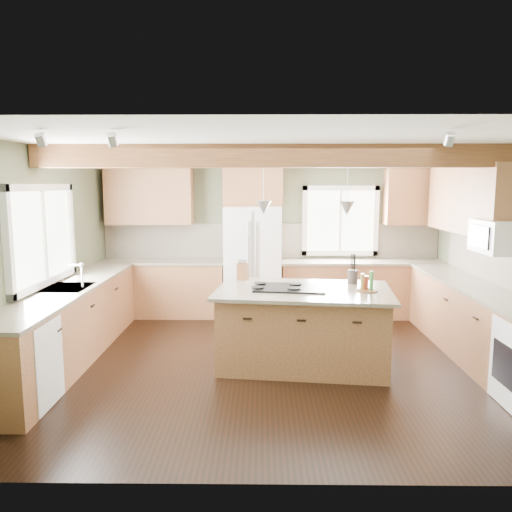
{
  "coord_description": "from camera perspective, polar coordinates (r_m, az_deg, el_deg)",
  "views": [
    {
      "loc": [
        -0.15,
        -5.83,
        2.15
      ],
      "look_at": [
        -0.23,
        0.3,
        1.27
      ],
      "focal_mm": 35.0,
      "sensor_mm": 36.0,
      "label": 1
    }
  ],
  "objects": [
    {
      "name": "floor",
      "position": [
        6.22,
        2.09,
        -12.04
      ],
      "size": [
        5.6,
        5.6,
        0.0
      ],
      "primitive_type": "plane",
      "color": "black",
      "rests_on": "ground"
    },
    {
      "name": "ceiling",
      "position": [
        5.85,
        2.22,
        12.59
      ],
      "size": [
        5.6,
        5.6,
        0.0
      ],
      "primitive_type": "plane",
      "rotation": [
        3.14,
        0.0,
        0.0
      ],
      "color": "silver",
      "rests_on": "wall_back"
    },
    {
      "name": "wall_back",
      "position": [
        8.38,
        1.72,
        2.37
      ],
      "size": [
        5.6,
        0.0,
        5.6
      ],
      "primitive_type": "plane",
      "rotation": [
        1.57,
        0.0,
        0.0
      ],
      "color": "#475038",
      "rests_on": "ground"
    },
    {
      "name": "wall_left",
      "position": [
        6.46,
        -23.51,
        -0.06
      ],
      "size": [
        0.0,
        5.0,
        5.0
      ],
      "primitive_type": "plane",
      "rotation": [
        1.57,
        0.0,
        1.57
      ],
      "color": "#475038",
      "rests_on": "ground"
    },
    {
      "name": "ceiling_beam",
      "position": [
        5.81,
        2.22,
        11.33
      ],
      "size": [
        5.55,
        0.26,
        0.26
      ],
      "primitive_type": "cube",
      "color": "#4D2716",
      "rests_on": "ceiling"
    },
    {
      "name": "soffit_trim",
      "position": [
        8.24,
        1.77,
        10.9
      ],
      "size": [
        5.55,
        0.2,
        0.1
      ],
      "primitive_type": "cube",
      "color": "#4D2716",
      "rests_on": "ceiling"
    },
    {
      "name": "backsplash_back",
      "position": [
        8.37,
        1.72,
        1.74
      ],
      "size": [
        5.58,
        0.03,
        0.58
      ],
      "primitive_type": "cube",
      "color": "brown",
      "rests_on": "wall_back"
    },
    {
      "name": "backsplash_right",
      "position": [
        6.64,
        26.91,
        -0.84
      ],
      "size": [
        0.03,
        3.7,
        0.58
      ],
      "primitive_type": "cube",
      "color": "brown",
      "rests_on": "wall_right"
    },
    {
      "name": "base_cab_back_left",
      "position": [
        8.38,
        -10.63,
        -3.73
      ],
      "size": [
        2.02,
        0.6,
        0.88
      ],
      "primitive_type": "cube",
      "color": "brown",
      "rests_on": "floor"
    },
    {
      "name": "counter_back_left",
      "position": [
        8.29,
        -10.71,
        -0.62
      ],
      "size": [
        2.06,
        0.64,
        0.04
      ],
      "primitive_type": "cube",
      "color": "brown",
      "rests_on": "base_cab_back_left"
    },
    {
      "name": "base_cab_back_right",
      "position": [
        8.38,
        12.0,
        -3.77
      ],
      "size": [
        2.62,
        0.6,
        0.88
      ],
      "primitive_type": "cube",
      "color": "brown",
      "rests_on": "floor"
    },
    {
      "name": "counter_back_right",
      "position": [
        8.3,
        12.09,
        -0.66
      ],
      "size": [
        2.66,
        0.64,
        0.04
      ],
      "primitive_type": "cube",
      "color": "brown",
      "rests_on": "base_cab_back_right"
    },
    {
      "name": "base_cab_left",
      "position": [
        6.56,
        -20.49,
        -7.45
      ],
      "size": [
        0.6,
        3.7,
        0.88
      ],
      "primitive_type": "cube",
      "color": "brown",
      "rests_on": "floor"
    },
    {
      "name": "counter_left",
      "position": [
        6.46,
        -20.69,
        -3.51
      ],
      "size": [
        0.64,
        3.74,
        0.04
      ],
      "primitive_type": "cube",
      "color": "brown",
      "rests_on": "base_cab_left"
    },
    {
      "name": "base_cab_right",
      "position": [
        6.68,
        24.27,
        -7.39
      ],
      "size": [
        0.6,
        3.7,
        0.88
      ],
      "primitive_type": "cube",
      "color": "brown",
      "rests_on": "floor"
    },
    {
      "name": "counter_right",
      "position": [
        6.57,
        24.51,
        -3.52
      ],
      "size": [
        0.64,
        3.74,
        0.04
      ],
      "primitive_type": "cube",
      "color": "brown",
      "rests_on": "base_cab_right"
    },
    {
      "name": "upper_cab_back_left",
      "position": [
        8.37,
        -12.09,
        6.64
      ],
      "size": [
        1.4,
        0.35,
        0.9
      ],
      "primitive_type": "cube",
      "color": "brown",
      "rests_on": "wall_back"
    },
    {
      "name": "upper_cab_over_fridge",
      "position": [
        8.16,
        -0.36,
        8.19
      ],
      "size": [
        0.96,
        0.35,
        0.7
      ],
      "primitive_type": "cube",
      "color": "brown",
      "rests_on": "wall_back"
    },
    {
      "name": "upper_cab_right",
      "position": [
        7.29,
        23.22,
        5.96
      ],
      "size": [
        0.35,
        2.2,
        0.9
      ],
      "primitive_type": "cube",
      "color": "brown",
      "rests_on": "wall_right"
    },
    {
      "name": "upper_cab_back_corner",
      "position": [
        8.52,
        17.52,
        6.47
      ],
      "size": [
        0.9,
        0.35,
        0.9
      ],
      "primitive_type": "cube",
      "color": "brown",
      "rests_on": "wall_back"
    },
    {
      "name": "window_left",
      "position": [
        6.47,
        -23.29,
        2.2
      ],
      "size": [
        0.04,
        1.6,
        1.05
      ],
      "primitive_type": "cube",
      "color": "white",
      "rests_on": "wall_left"
    },
    {
      "name": "window_back",
      "position": [
        8.44,
        9.58,
        4.0
      ],
      "size": [
        1.1,
        0.04,
        1.0
      ],
      "primitive_type": "cube",
      "color": "white",
      "rests_on": "wall_back"
    },
    {
      "name": "sink",
      "position": [
        6.46,
        -20.69,
        -3.47
      ],
      "size": [
        0.5,
        0.65,
        0.03
      ],
      "primitive_type": "cube",
      "color": "#262628",
      "rests_on": "counter_left"
    },
    {
      "name": "faucet",
      "position": [
        6.37,
        -19.25,
        -2.23
      ],
      "size": [
        0.02,
        0.02,
        0.28
      ],
      "primitive_type": "cylinder",
      "color": "#B2B2B7",
      "rests_on": "sink"
    },
    {
      "name": "dishwasher",
      "position": [
        5.43,
        -25.39,
        -11.12
      ],
      "size": [
        0.6,
        0.6,
        0.84
      ],
      "primitive_type": "cube",
      "color": "white",
      "rests_on": "floor"
    },
    {
      "name": "microwave",
      "position": [
        6.42,
        25.86,
        2.01
      ],
      "size": [
        0.4,
        0.7,
        0.38
      ],
      "primitive_type": "cube",
      "color": "white",
      "rests_on": "wall_right"
    },
    {
      "name": "pendant_left",
      "position": [
        5.86,
        0.88,
        5.54
      ],
      "size": [
        0.18,
        0.18,
        0.16
      ],
      "primitive_type": "cone",
      "rotation": [
        3.14,
        0.0,
        0.0
      ],
      "color": "#B2B2B7",
      "rests_on": "ceiling"
    },
    {
      "name": "pendant_right",
      "position": [
        5.84,
        10.34,
        5.4
      ],
      "size": [
        0.18,
        0.18,
        0.16
      ],
      "primitive_type": "cone",
      "rotation": [
        3.14,
        0.0,
        0.0
      ],
      "color": "#B2B2B7",
      "rests_on": "ceiling"
    },
    {
      "name": "refrigerator",
      "position": [
        8.05,
        -0.38,
        -0.74
      ],
      "size": [
        0.9,
        0.74,
        1.8
      ],
      "primitive_type": "cube",
      "color": "white",
      "rests_on": "floor"
    },
    {
      "name": "island",
      "position": [
        6.07,
        5.41,
        -8.21
      ],
      "size": [
        2.05,
        1.39,
        0.88
      ],
      "primitive_type": "cube",
      "rotation": [
        0.0,
        0.0,
        -0.12
      ],
      "color": "olive",
      "rests_on": "floor"
    },
    {
      "name": "island_top",
      "position": [
        5.96,
        5.47,
        -3.97
      ],
      "size": [
        2.19,
        1.53,
        0.04
      ],
      "primitive_type": "cube",
      "rotation": [
        0.0,
        0.0,
        -0.12
      ],
      "color": "brown",
      "rests_on": "island"
    },
    {
      "name": "cooktop",
      "position": [
        5.96,
        3.93,
        -3.65
      ],
      "size": [
        0.89,
        0.65,
        0.02
      ],
      "primitive_type": "cube",
      "rotation": [
        0.0,
        0.0,
        -0.12
      ],
      "color": "black",
      "rests_on": "island_top"
    },
    {
      "name": "knife_block",
      "position": [
        6.47,
        -1.54,
        -1.79
      ],
      "size": [
        0.15,
        0.13,
        0.22
      ],
      "primitive_type": "cube",
      "rotation": [
        0.0,
        0.0,
        -0.33
      ],
      "color": "#58321A",
      "rests_on": "island_top"
    },
    {
      "name": "utensil_crock",
      "position": [
        6.35,
        10.98,
        -2.35
      ],
      "size": [
        0.16,
        0.16,
        0.17
      ],
      "primitive_type": "cylinder",
      "rotation": [
        0.0,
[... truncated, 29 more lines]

